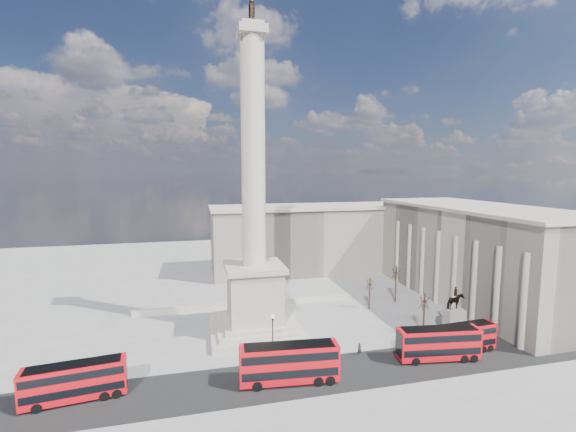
% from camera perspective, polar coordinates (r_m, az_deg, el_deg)
% --- Properties ---
extents(ground, '(180.00, 180.00, 0.00)m').
position_cam_1_polar(ground, '(59.48, -4.15, -18.47)').
color(ground, '#989590').
rests_on(ground, ground).
extents(asphalt_road, '(120.00, 9.00, 0.01)m').
position_cam_1_polar(asphalt_road, '(51.82, 3.74, -22.49)').
color(asphalt_road, black).
rests_on(asphalt_road, ground).
extents(nelsons_column, '(14.00, 14.00, 49.85)m').
position_cam_1_polar(nelsons_column, '(60.09, -5.04, -5.21)').
color(nelsons_column, '#B4A996').
rests_on(nelsons_column, ground).
extents(balustrade_wall, '(40.00, 0.60, 1.10)m').
position_cam_1_polar(balustrade_wall, '(73.95, -6.24, -12.90)').
color(balustrade_wall, '#BAAE9A').
rests_on(balustrade_wall, ground).
extents(building_east, '(19.00, 46.00, 18.60)m').
position_cam_1_polar(building_east, '(84.38, 26.35, -4.93)').
color(building_east, '#B8AB97').
rests_on(building_east, ground).
extents(building_northeast, '(51.00, 17.00, 16.60)m').
position_cam_1_polar(building_northeast, '(98.94, 3.47, -3.23)').
color(building_northeast, '#B8AB97').
rests_on(building_northeast, ground).
extents(red_bus_a, '(10.75, 3.64, 4.27)m').
position_cam_1_polar(red_bus_a, '(51.65, -28.94, -20.64)').
color(red_bus_a, red).
rests_on(red_bus_a, ground).
extents(red_bus_b, '(12.01, 3.80, 4.79)m').
position_cam_1_polar(red_bus_b, '(49.07, 0.27, -20.92)').
color(red_bus_b, red).
rests_on(red_bus_b, ground).
extents(red_bus_c, '(9.97, 2.87, 4.00)m').
position_cam_1_polar(red_bus_c, '(61.44, 24.44, -16.09)').
color(red_bus_c, red).
rests_on(red_bus_c, ground).
extents(red_bus_d, '(11.22, 3.91, 4.45)m').
position_cam_1_polar(red_bus_d, '(57.85, 21.45, -17.14)').
color(red_bus_d, red).
rests_on(red_bus_d, ground).
extents(victorian_lamp, '(0.54, 0.54, 6.27)m').
position_cam_1_polar(victorian_lamp, '(53.81, -2.27, -16.95)').
color(victorian_lamp, black).
rests_on(victorian_lamp, ground).
extents(equestrian_statue, '(3.55, 2.66, 7.51)m').
position_cam_1_polar(equestrian_statue, '(67.19, 23.40, -13.63)').
color(equestrian_statue, '#BAAE9A').
rests_on(equestrian_statue, ground).
extents(bare_tree_near, '(1.61, 1.61, 7.06)m').
position_cam_1_polar(bare_tree_near, '(63.81, 19.56, -11.71)').
color(bare_tree_near, '#332319').
rests_on(bare_tree_near, ground).
extents(bare_tree_mid, '(1.63, 1.63, 6.17)m').
position_cam_1_polar(bare_tree_mid, '(72.89, 12.03, -9.75)').
color(bare_tree_mid, '#332319').
rests_on(bare_tree_mid, ground).
extents(bare_tree_far, '(1.84, 1.84, 7.51)m').
position_cam_1_polar(bare_tree_far, '(77.81, 15.73, -7.99)').
color(bare_tree_far, '#332319').
rests_on(bare_tree_far, ground).
extents(pedestrian_walking, '(0.66, 0.45, 1.76)m').
position_cam_1_polar(pedestrian_walking, '(56.83, 10.57, -18.84)').
color(pedestrian_walking, '#242923').
rests_on(pedestrian_walking, ground).
extents(pedestrian_standing, '(1.16, 1.14, 1.88)m').
position_cam_1_polar(pedestrian_standing, '(63.60, 20.95, -16.27)').
color(pedestrian_standing, '#242923').
rests_on(pedestrian_standing, ground).
extents(pedestrian_crossing, '(0.63, 1.15, 1.85)m').
position_cam_1_polar(pedestrian_crossing, '(55.46, 6.68, -19.39)').
color(pedestrian_crossing, '#242923').
rests_on(pedestrian_crossing, ground).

